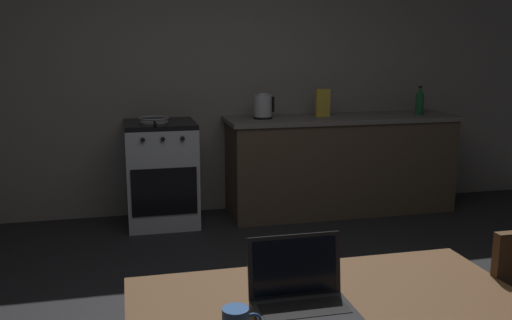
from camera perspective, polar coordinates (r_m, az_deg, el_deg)
The scene contains 8 objects.
back_wall at distance 5.35m, azimuth -1.57°, elevation 9.39°, with size 6.40×0.10×2.71m, color gray.
kitchen_counter at distance 5.38m, azimuth 8.49°, elevation -0.38°, with size 2.16×0.64×0.91m.
stove_oven at distance 5.01m, azimuth -9.52°, elevation -1.33°, with size 0.60×0.62×0.91m.
laptop at distance 1.88m, azimuth 4.66°, elevation -13.65°, with size 0.32×0.25×0.23m.
electric_kettle at distance 5.06m, azimuth 0.70°, elevation 5.42°, with size 0.19×0.17×0.23m.
bottle at distance 5.57m, azimuth 16.19°, elevation 5.73°, with size 0.08×0.08×0.27m.
frying_pan at distance 4.90m, azimuth -10.27°, elevation 4.03°, with size 0.26×0.43×0.05m.
cereal_box at distance 5.24m, azimuth 6.74°, elevation 5.75°, with size 0.13×0.05×0.25m.
Camera 1 is at (-0.79, -2.54, 1.56)m, focal length 39.63 mm.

